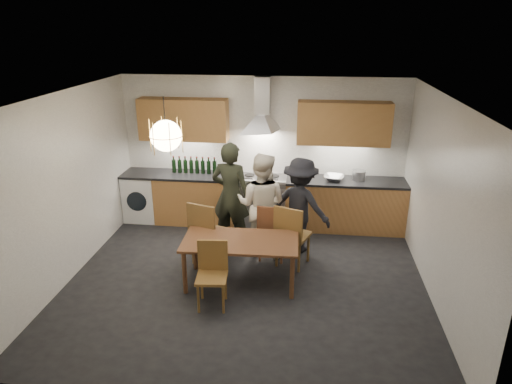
# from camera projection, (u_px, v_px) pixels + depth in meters

# --- Properties ---
(ground) EXTENTS (5.00, 5.00, 0.00)m
(ground) POSITION_uv_depth(u_px,v_px,m) (246.00, 280.00, 6.50)
(ground) COLOR black
(ground) RESTS_ON ground
(room_shell) EXTENTS (5.02, 4.52, 2.61)m
(room_shell) POSITION_uv_depth(u_px,v_px,m) (245.00, 166.00, 5.90)
(room_shell) COLOR white
(room_shell) RESTS_ON ground
(counter_run) EXTENTS (5.00, 0.62, 0.90)m
(counter_run) POSITION_uv_depth(u_px,v_px,m) (262.00, 201.00, 8.15)
(counter_run) COLOR tan
(counter_run) RESTS_ON ground
(range_stove) EXTENTS (0.90, 0.60, 0.92)m
(range_stove) POSITION_uv_depth(u_px,v_px,m) (261.00, 201.00, 8.15)
(range_stove) COLOR silver
(range_stove) RESTS_ON ground
(wall_fixtures) EXTENTS (4.30, 0.54, 1.10)m
(wall_fixtures) POSITION_uv_depth(u_px,v_px,m) (262.00, 121.00, 7.76)
(wall_fixtures) COLOR #BD8648
(wall_fixtures) RESTS_ON ground
(pendant_lamp) EXTENTS (0.43, 0.43, 0.70)m
(pendant_lamp) POSITION_uv_depth(u_px,v_px,m) (166.00, 136.00, 5.78)
(pendant_lamp) COLOR black
(pendant_lamp) RESTS_ON ground
(dining_table) EXTENTS (1.60, 0.83, 0.66)m
(dining_table) POSITION_uv_depth(u_px,v_px,m) (240.00, 245.00, 6.24)
(dining_table) COLOR brown
(dining_table) RESTS_ON ground
(chair_back_left) EXTENTS (0.57, 0.57, 1.00)m
(chair_back_left) POSITION_uv_depth(u_px,v_px,m) (206.00, 229.00, 6.76)
(chair_back_left) COLOR brown
(chair_back_left) RESTS_ON ground
(chair_back_mid) EXTENTS (0.46, 0.46, 0.92)m
(chair_back_mid) POSITION_uv_depth(u_px,v_px,m) (272.00, 229.00, 6.87)
(chair_back_mid) COLOR brown
(chair_back_mid) RESTS_ON ground
(chair_back_right) EXTENTS (0.58, 0.58, 0.99)m
(chair_back_right) POSITION_uv_depth(u_px,v_px,m) (291.00, 232.00, 6.67)
(chair_back_right) COLOR brown
(chair_back_right) RESTS_ON ground
(chair_front) EXTENTS (0.42, 0.42, 0.86)m
(chair_front) POSITION_uv_depth(u_px,v_px,m) (212.00, 269.00, 5.83)
(chair_front) COLOR brown
(chair_front) RESTS_ON ground
(person_left) EXTENTS (0.70, 0.53, 1.73)m
(person_left) POSITION_uv_depth(u_px,v_px,m) (231.00, 195.00, 7.25)
(person_left) COLOR black
(person_left) RESTS_ON ground
(person_mid) EXTENTS (0.89, 0.75, 1.64)m
(person_mid) POSITION_uv_depth(u_px,v_px,m) (261.00, 205.00, 7.01)
(person_mid) COLOR white
(person_mid) RESTS_ON ground
(person_right) EXTENTS (1.13, 0.92, 1.53)m
(person_right) POSITION_uv_depth(u_px,v_px,m) (300.00, 205.00, 7.13)
(person_right) COLOR black
(person_right) RESTS_ON ground
(mixing_bowl) EXTENTS (0.40, 0.40, 0.08)m
(mixing_bowl) POSITION_uv_depth(u_px,v_px,m) (334.00, 178.00, 7.82)
(mixing_bowl) COLOR silver
(mixing_bowl) RESTS_ON counter_run
(stock_pot) EXTENTS (0.28, 0.28, 0.16)m
(stock_pot) POSITION_uv_depth(u_px,v_px,m) (359.00, 175.00, 7.83)
(stock_pot) COLOR #AEAEB2
(stock_pot) RESTS_ON counter_run
(wine_bottles) EXTENTS (0.82, 0.07, 0.30)m
(wine_bottles) POSITION_uv_depth(u_px,v_px,m) (194.00, 165.00, 8.16)
(wine_bottles) COLOR black
(wine_bottles) RESTS_ON counter_run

